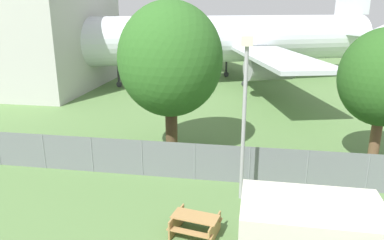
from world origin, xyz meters
name	(u,v)px	position (x,y,z in m)	size (l,w,h in m)	color
perimeter_fence	(195,162)	(0.00, 11.40, 0.90)	(56.07, 0.07, 1.81)	slate
airplane	(225,40)	(-0.64, 35.35, 4.48)	(41.86, 33.28, 14.05)	silver
picnic_bench_near_cabin	(195,223)	(0.74, 6.96, 0.47)	(1.87, 1.68, 0.76)	#A37A47
tree_near_hangar	(170,60)	(-1.80, 14.56, 5.18)	(5.49, 5.49, 8.22)	#4C3823
light_mast	(245,102)	(2.24, 9.95, 4.22)	(0.44, 0.44, 6.79)	#99999E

